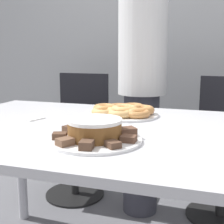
{
  "coord_description": "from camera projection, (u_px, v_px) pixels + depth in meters",
  "views": [
    {
      "loc": [
        0.31,
        -1.17,
        1.06
      ],
      "look_at": [
        -0.08,
        0.02,
        0.83
      ],
      "focal_mm": 50.0,
      "sensor_mm": 36.0,
      "label": 1
    }
  ],
  "objects": [
    {
      "name": "plate_donuts",
      "position": [
        124.0,
        115.0,
        1.5
      ],
      "size": [
        0.33,
        0.33,
        0.01
      ],
      "color": "white",
      "rests_on": "table"
    },
    {
      "name": "frosted_cake",
      "position": [
        95.0,
        129.0,
        1.05
      ],
      "size": [
        0.19,
        0.19,
        0.07
      ],
      "color": "brown",
      "rests_on": "plate_cake"
    },
    {
      "name": "lamington_1",
      "position": [
        87.0,
        145.0,
        0.94
      ],
      "size": [
        0.05,
        0.05,
        0.03
      ],
      "rotation": [
        0.0,
        0.0,
        4.87
      ],
      "color": "#513828",
      "rests_on": "plate_cake"
    },
    {
      "name": "lamington_6",
      "position": [
        90.0,
        127.0,
        1.17
      ],
      "size": [
        0.06,
        0.07,
        0.02
      ],
      "rotation": [
        0.0,
        0.0,
        8.36
      ],
      "color": "brown",
      "rests_on": "plate_cake"
    },
    {
      "name": "lamington_3",
      "position": [
        128.0,
        139.0,
        1.02
      ],
      "size": [
        0.05,
        0.04,
        0.02
      ],
      "rotation": [
        0.0,
        0.0,
        6.27
      ],
      "color": "brown",
      "rests_on": "plate_cake"
    },
    {
      "name": "donut_6",
      "position": [
        119.0,
        108.0,
        1.57
      ],
      "size": [
        0.12,
        0.12,
        0.03
      ],
      "color": "#C68447",
      "rests_on": "plate_donuts"
    },
    {
      "name": "donut_0",
      "position": [
        124.0,
        110.0,
        1.49
      ],
      "size": [
        0.13,
        0.13,
        0.04
      ],
      "color": "#E5AD66",
      "rests_on": "plate_donuts"
    },
    {
      "name": "lamington_4",
      "position": [
        127.0,
        132.0,
        1.1
      ],
      "size": [
        0.08,
        0.08,
        0.03
      ],
      "rotation": [
        0.0,
        0.0,
        6.97
      ],
      "color": "brown",
      "rests_on": "plate_cake"
    },
    {
      "name": "plate_cake",
      "position": [
        95.0,
        140.0,
        1.06
      ],
      "size": [
        0.32,
        0.32,
        0.01
      ],
      "color": "white",
      "rests_on": "table"
    },
    {
      "name": "lamington_2",
      "position": [
        113.0,
        144.0,
        0.96
      ],
      "size": [
        0.06,
        0.06,
        0.02
      ],
      "rotation": [
        0.0,
        0.0,
        5.57
      ],
      "color": "#513828",
      "rests_on": "plate_cake"
    },
    {
      "name": "person_standing",
      "position": [
        142.0,
        85.0,
        1.99
      ],
      "size": [
        0.31,
        0.31,
        1.62
      ],
      "color": "#383842",
      "rests_on": "ground_plane"
    },
    {
      "name": "donut_2",
      "position": [
        121.0,
        113.0,
        1.43
      ],
      "size": [
        0.13,
        0.13,
        0.03
      ],
      "color": "#E5AD66",
      "rests_on": "plate_donuts"
    },
    {
      "name": "donut_1",
      "position": [
        104.0,
        112.0,
        1.46
      ],
      "size": [
        0.12,
        0.12,
        0.03
      ],
      "color": "#E5AD66",
      "rests_on": "plate_donuts"
    },
    {
      "name": "lamington_0",
      "position": [
        65.0,
        142.0,
        0.98
      ],
      "size": [
        0.06,
        0.06,
        0.02
      ],
      "rotation": [
        0.0,
        0.0,
        4.17
      ],
      "color": "brown",
      "rests_on": "plate_cake"
    },
    {
      "name": "napkin",
      "position": [
        31.0,
        118.0,
        1.43
      ],
      "size": [
        0.13,
        0.12,
        0.01
      ],
      "color": "white",
      "rests_on": "table"
    },
    {
      "name": "donut_7",
      "position": [
        105.0,
        108.0,
        1.53
      ],
      "size": [
        0.11,
        0.11,
        0.04
      ],
      "color": "#D18E4C",
      "rests_on": "plate_donuts"
    },
    {
      "name": "donut_5",
      "position": [
        133.0,
        108.0,
        1.55
      ],
      "size": [
        0.11,
        0.11,
        0.04
      ],
      "color": "#C68447",
      "rests_on": "plate_donuts"
    },
    {
      "name": "lamington_8",
      "position": [
        60.0,
        136.0,
        1.06
      ],
      "size": [
        0.06,
        0.05,
        0.02
      ],
      "rotation": [
        0.0,
        0.0,
        9.76
      ],
      "color": "#513828",
      "rests_on": "plate_cake"
    },
    {
      "name": "table",
      "position": [
        129.0,
        147.0,
        1.26
      ],
      "size": [
        1.77,
        1.01,
        0.77
      ],
      "color": "silver",
      "rests_on": "ground_plane"
    },
    {
      "name": "wall_back",
      "position": [
        179.0,
        24.0,
        2.64
      ],
      "size": [
        8.0,
        0.05,
        2.6
      ],
      "color": "#A8AAAD",
      "rests_on": "ground_plane"
    },
    {
      "name": "donut_3",
      "position": [
        137.0,
        113.0,
        1.42
      ],
      "size": [
        0.12,
        0.12,
        0.03
      ],
      "color": "#C68447",
      "rests_on": "plate_donuts"
    },
    {
      "name": "lamington_7",
      "position": [
        70.0,
        130.0,
        1.13
      ],
      "size": [
        0.06,
        0.06,
        0.03
      ],
      "rotation": [
        0.0,
        0.0,
        9.06
      ],
      "color": "#513828",
      "rests_on": "plate_cake"
    },
    {
      "name": "lamington_5",
      "position": [
        112.0,
        128.0,
        1.16
      ],
      "size": [
        0.06,
        0.06,
        0.02
      ],
      "rotation": [
        0.0,
        0.0,
        7.66
      ],
      "color": "#513828",
      "rests_on": "plate_cake"
    },
    {
      "name": "donut_4",
      "position": [
        141.0,
        110.0,
        1.48
      ],
      "size": [
        0.13,
        0.13,
        0.04
      ],
      "color": "#C68447",
      "rests_on": "plate_donuts"
    },
    {
      "name": "office_chair_left",
      "position": [
        77.0,
        137.0,
        2.35
      ],
      "size": [
        0.44,
        0.44,
        0.91
      ],
      "rotation": [
        0.0,
        0.0,
        0.0
      ],
      "color": "black",
      "rests_on": "ground_plane"
    }
  ]
}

